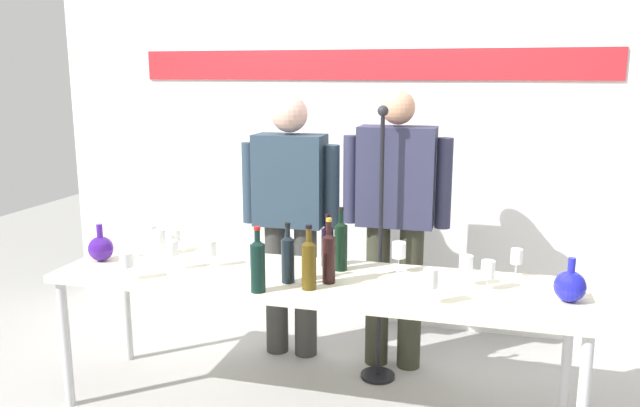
# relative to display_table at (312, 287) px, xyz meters

# --- Properties ---
(back_wall) EXTENTS (4.56, 0.11, 3.00)m
(back_wall) POSITION_rel_display_table_xyz_m (0.00, 1.34, 0.82)
(back_wall) COLOR white
(back_wall) RESTS_ON ground
(display_table) EXTENTS (2.65, 0.68, 0.74)m
(display_table) POSITION_rel_display_table_xyz_m (0.00, 0.00, 0.00)
(display_table) COLOR beige
(display_table) RESTS_ON ground
(decanter_blue_left) EXTENTS (0.14, 0.14, 0.21)m
(decanter_blue_left) POSITION_rel_display_table_xyz_m (-1.19, -0.03, 0.12)
(decanter_blue_left) COLOR #42198F
(decanter_blue_left) RESTS_ON display_table
(decanter_blue_right) EXTENTS (0.14, 0.14, 0.20)m
(decanter_blue_right) POSITION_rel_display_table_xyz_m (1.21, -0.03, 0.13)
(decanter_blue_right) COLOR #1D1FC1
(decanter_blue_right) RESTS_ON display_table
(presenter_left) EXTENTS (0.61, 0.22, 1.62)m
(presenter_left) POSITION_rel_display_table_xyz_m (-0.32, 0.65, 0.25)
(presenter_left) COLOR #343431
(presenter_left) RESTS_ON ground
(presenter_right) EXTENTS (0.63, 0.22, 1.65)m
(presenter_right) POSITION_rel_display_table_xyz_m (0.32, 0.65, 0.27)
(presenter_right) COLOR #323225
(presenter_right) RESTS_ON ground
(wine_bottle_0) EXTENTS (0.07, 0.07, 0.31)m
(wine_bottle_0) POSITION_rel_display_table_xyz_m (0.03, -0.18, 0.19)
(wine_bottle_0) COLOR #49370C
(wine_bottle_0) RESTS_ON display_table
(wine_bottle_1) EXTENTS (0.07, 0.07, 0.32)m
(wine_bottle_1) POSITION_rel_display_table_xyz_m (-0.19, -0.28, 0.19)
(wine_bottle_1) COLOR black
(wine_bottle_1) RESTS_ON display_table
(wine_bottle_2) EXTENTS (0.06, 0.06, 0.28)m
(wine_bottle_2) POSITION_rel_display_table_xyz_m (0.03, 0.20, 0.17)
(wine_bottle_2) COLOR black
(wine_bottle_2) RESTS_ON display_table
(wine_bottle_3) EXTENTS (0.07, 0.07, 0.33)m
(wine_bottle_3) POSITION_rel_display_table_xyz_m (0.11, 0.15, 0.19)
(wine_bottle_3) COLOR black
(wine_bottle_3) RESTS_ON display_table
(wine_bottle_4) EXTENTS (0.06, 0.06, 0.30)m
(wine_bottle_4) POSITION_rel_display_table_xyz_m (-0.09, -0.11, 0.18)
(wine_bottle_4) COLOR black
(wine_bottle_4) RESTS_ON display_table
(wine_bottle_5) EXTENTS (0.06, 0.06, 0.33)m
(wine_bottle_5) POSITION_rel_display_table_xyz_m (0.10, -0.06, 0.19)
(wine_bottle_5) COLOR black
(wine_bottle_5) RESTS_ON display_table
(wine_glass_left_0) EXTENTS (0.07, 0.07, 0.15)m
(wine_glass_left_0) POSITION_rel_display_table_xyz_m (-0.94, 0.16, 0.16)
(wine_glass_left_0) COLOR white
(wine_glass_left_0) RESTS_ON display_table
(wine_glass_left_1) EXTENTS (0.06, 0.06, 0.15)m
(wine_glass_left_1) POSITION_rel_display_table_xyz_m (-1.04, 0.24, 0.16)
(wine_glass_left_1) COLOR white
(wine_glass_left_1) RESTS_ON display_table
(wine_glass_left_2) EXTENTS (0.06, 0.06, 0.16)m
(wine_glass_left_2) POSITION_rel_display_table_xyz_m (-0.74, -0.07, 0.17)
(wine_glass_left_2) COLOR white
(wine_glass_left_2) RESTS_ON display_table
(wine_glass_left_3) EXTENTS (0.07, 0.07, 0.14)m
(wine_glass_left_3) POSITION_rel_display_table_xyz_m (-0.88, -0.28, 0.15)
(wine_glass_left_3) COLOR white
(wine_glass_left_3) RESTS_ON display_table
(wine_glass_left_4) EXTENTS (0.06, 0.06, 0.14)m
(wine_glass_left_4) POSITION_rel_display_table_xyz_m (-0.57, 0.03, 0.15)
(wine_glass_left_4) COLOR white
(wine_glass_left_4) RESTS_ON display_table
(wine_glass_left_5) EXTENTS (0.06, 0.06, 0.13)m
(wine_glass_left_5) POSITION_rel_display_table_xyz_m (-0.89, 0.25, 0.14)
(wine_glass_left_5) COLOR white
(wine_glass_left_5) RESTS_ON display_table
(wine_glass_right_0) EXTENTS (0.07, 0.07, 0.17)m
(wine_glass_right_0) POSITION_rel_display_table_xyz_m (0.61, -0.24, 0.17)
(wine_glass_right_0) COLOR white
(wine_glass_right_0) RESTS_ON display_table
(wine_glass_right_1) EXTENTS (0.07, 0.07, 0.16)m
(wine_glass_right_1) POSITION_rel_display_table_xyz_m (0.41, 0.19, 0.17)
(wine_glass_right_1) COLOR white
(wine_glass_right_1) RESTS_ON display_table
(wine_glass_right_2) EXTENTS (0.06, 0.06, 0.15)m
(wine_glass_right_2) POSITION_rel_display_table_xyz_m (0.99, 0.27, 0.16)
(wine_glass_right_2) COLOR white
(wine_glass_right_2) RESTS_ON display_table
(wine_glass_right_3) EXTENTS (0.07, 0.07, 0.15)m
(wine_glass_right_3) POSITION_rel_display_table_xyz_m (0.75, 0.06, 0.17)
(wine_glass_right_3) COLOR white
(wine_glass_right_3) RESTS_ON display_table
(wine_glass_right_4) EXTENTS (0.07, 0.07, 0.14)m
(wine_glass_right_4) POSITION_rel_display_table_xyz_m (0.85, 0.03, 0.15)
(wine_glass_right_4) COLOR white
(wine_glass_right_4) RESTS_ON display_table
(microphone_stand) EXTENTS (0.20, 0.20, 1.58)m
(microphone_stand) POSITION_rel_display_table_xyz_m (0.27, 0.45, -0.15)
(microphone_stand) COLOR black
(microphone_stand) RESTS_ON ground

